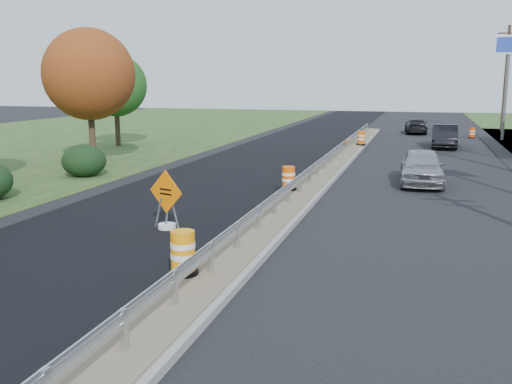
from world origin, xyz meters
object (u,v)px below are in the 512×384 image
(caution_sign, at_px, (167,214))
(car_dark_far, at_px, (416,126))
(car_silver, at_px, (422,167))
(car_dark_mid, at_px, (445,136))
(barrel_shoulder_far, at_px, (472,133))
(barrel_median_mid, at_px, (288,179))
(barrel_median_near, at_px, (183,254))
(barrel_median_far, at_px, (361,138))

(caution_sign, bearing_deg, car_dark_far, 98.61)
(car_silver, distance_m, car_dark_mid, 15.21)
(barrel_shoulder_far, bearing_deg, barrel_median_mid, -108.32)
(barrel_median_near, height_order, barrel_shoulder_far, barrel_median_near)
(car_silver, xyz_separation_m, car_dark_far, (-0.59, 25.60, -0.14))
(car_silver, height_order, car_dark_far, car_silver)
(barrel_median_far, height_order, car_dark_mid, car_dark_mid)
(caution_sign, height_order, car_dark_mid, caution_sign)
(caution_sign, relative_size, car_dark_far, 0.42)
(car_dark_far, bearing_deg, barrel_median_mid, 77.89)
(car_dark_far, bearing_deg, car_silver, 87.86)
(barrel_median_near, bearing_deg, car_dark_far, 83.59)
(barrel_shoulder_far, distance_m, car_silver, 23.14)
(barrel_median_near, distance_m, car_dark_mid, 30.59)
(car_silver, bearing_deg, barrel_median_near, -111.49)
(barrel_median_mid, relative_size, car_dark_far, 0.21)
(car_dark_far, bearing_deg, caution_sign, 75.56)
(car_silver, bearing_deg, barrel_median_far, 104.67)
(caution_sign, distance_m, car_dark_mid, 27.05)
(car_dark_mid, bearing_deg, barrel_shoulder_far, 74.10)
(caution_sign, bearing_deg, car_dark_mid, 90.12)
(car_silver, bearing_deg, car_dark_mid, 82.16)
(barrel_median_near, xyz_separation_m, car_dark_far, (4.53, 40.33, -0.07))
(car_dark_mid, bearing_deg, barrel_median_mid, -107.59)
(car_silver, bearing_deg, barrel_shoulder_far, 78.15)
(barrel_shoulder_far, relative_size, car_dark_mid, 0.17)
(barrel_median_mid, xyz_separation_m, barrel_median_far, (1.10, 17.27, -0.01))
(barrel_median_far, distance_m, car_dark_far, 12.94)
(barrel_shoulder_far, relative_size, car_silver, 0.18)
(car_dark_far, bearing_deg, barrel_median_near, 80.14)
(barrel_median_far, distance_m, car_dark_mid, 5.83)
(caution_sign, xyz_separation_m, barrel_median_near, (2.45, -4.38, 0.24))
(caution_sign, bearing_deg, barrel_median_far, 101.00)
(barrel_median_near, relative_size, car_silver, 0.22)
(barrel_median_mid, height_order, car_silver, car_silver)
(barrel_median_far, bearing_deg, caution_sign, -98.60)
(caution_sign, relative_size, barrel_median_mid, 1.96)
(barrel_median_near, distance_m, car_dark_far, 40.59)
(barrel_median_near, height_order, car_dark_mid, car_dark_mid)
(barrel_median_far, relative_size, car_dark_far, 0.21)
(barrel_median_mid, distance_m, car_dark_far, 30.10)
(caution_sign, relative_size, car_silver, 0.40)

